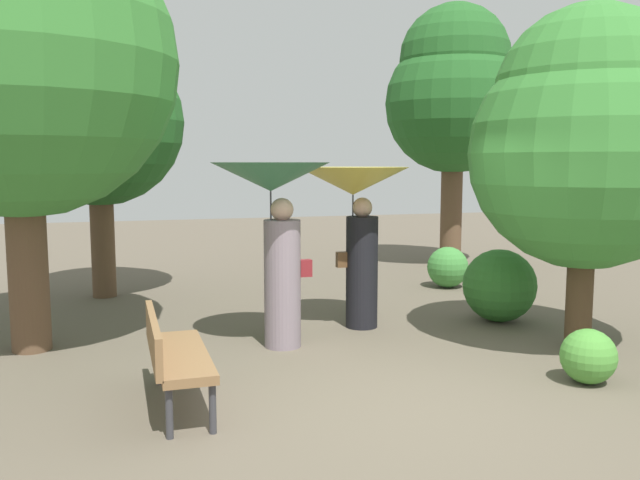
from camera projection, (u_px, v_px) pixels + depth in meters
name	position (u px, v px, depth m)	size (l,w,h in m)	color
ground_plane	(402.00, 403.00, 5.94)	(40.00, 40.00, 0.00)	brown
person_left	(275.00, 210.00, 7.58)	(1.38, 1.38, 2.17)	gray
person_right	(355.00, 205.00, 8.50)	(1.44, 1.44, 2.11)	black
park_bench	(172.00, 352.00, 5.79)	(0.51, 1.51, 0.83)	#38383D
tree_near_left	(98.00, 106.00, 10.31)	(2.68, 2.68, 4.63)	brown
tree_near_right	(587.00, 136.00, 7.43)	(2.64, 2.64, 3.93)	#4C3823
tree_mid_left	(16.00, 33.00, 7.21)	(3.53, 3.53, 5.59)	brown
tree_mid_right	(454.00, 91.00, 13.53)	(2.84, 2.84, 5.39)	brown
bush_path_left	(448.00, 267.00, 11.41)	(0.71, 0.71, 0.71)	#428C3D
bush_path_right	(500.00, 286.00, 8.95)	(0.99, 0.99, 0.99)	#2D6B28
bush_behind_bench	(588.00, 356.00, 6.46)	(0.54, 0.54, 0.54)	#4C9338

